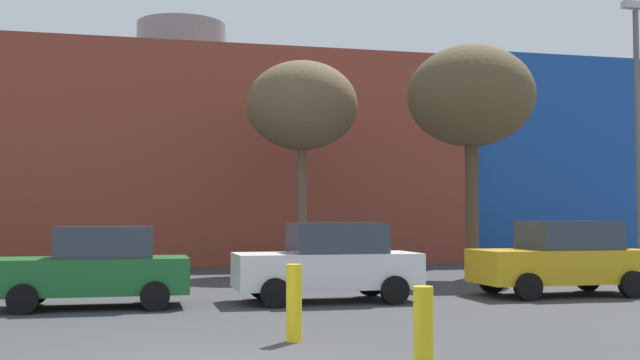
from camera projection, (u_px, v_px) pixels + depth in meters
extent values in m
cube|color=brown|center=(181.00, 163.00, 34.54)|extent=(23.50, 11.21, 8.70)
cube|color=#19479E|center=(508.00, 165.00, 38.28)|extent=(8.91, 10.09, 9.07)
cylinder|color=slate|center=(182.00, 46.00, 34.80)|extent=(4.00, 4.00, 2.00)
cube|color=#1E662D|center=(93.00, 276.00, 15.98)|extent=(3.92, 1.68, 0.75)
cube|color=#333D47|center=(105.00, 242.00, 16.07)|extent=(1.96, 1.49, 0.65)
cylinder|color=black|center=(23.00, 299.00, 14.84)|extent=(0.60, 0.21, 0.60)
cylinder|color=black|center=(34.00, 291.00, 16.51)|extent=(0.60, 0.21, 0.60)
cylinder|color=black|center=(155.00, 296.00, 15.41)|extent=(0.60, 0.21, 0.60)
cylinder|color=black|center=(153.00, 288.00, 17.09)|extent=(0.60, 0.21, 0.60)
cube|color=white|center=(326.00, 270.00, 17.14)|extent=(4.09, 1.75, 0.78)
cube|color=#333D47|center=(336.00, 238.00, 17.23)|extent=(2.05, 1.56, 0.68)
cylinder|color=black|center=(275.00, 293.00, 15.94)|extent=(0.62, 0.21, 0.62)
cylinder|color=black|center=(262.00, 285.00, 17.69)|extent=(0.62, 0.21, 0.62)
cylinder|color=black|center=(395.00, 290.00, 16.55)|extent=(0.62, 0.21, 0.62)
cylinder|color=black|center=(370.00, 283.00, 18.29)|extent=(0.62, 0.21, 0.62)
cube|color=gold|center=(560.00, 266.00, 18.48)|extent=(4.17, 1.79, 0.79)
cube|color=#333D47|center=(568.00, 235.00, 18.57)|extent=(2.09, 1.59, 0.70)
cylinder|color=black|center=(528.00, 287.00, 17.26)|extent=(0.64, 0.22, 0.64)
cylinder|color=black|center=(492.00, 280.00, 19.04)|extent=(0.64, 0.22, 0.64)
cylinder|color=black|center=(632.00, 284.00, 17.88)|extent=(0.64, 0.22, 0.64)
cylinder|color=black|center=(588.00, 278.00, 19.66)|extent=(0.64, 0.22, 0.64)
cylinder|color=brown|center=(302.00, 205.00, 25.75)|extent=(0.33, 0.33, 4.65)
ellipsoid|color=brown|center=(302.00, 106.00, 25.91)|extent=(3.79, 3.79, 3.03)
cylinder|color=brown|center=(472.00, 204.00, 23.79)|extent=(0.41, 0.41, 4.61)
ellipsoid|color=brown|center=(471.00, 96.00, 23.96)|extent=(3.98, 3.98, 3.19)
cylinder|color=yellow|center=(294.00, 303.00, 11.64)|extent=(0.24, 0.24, 1.17)
cylinder|color=yellow|center=(423.00, 331.00, 9.12)|extent=(0.24, 0.24, 1.06)
cylinder|color=#59595E|center=(638.00, 146.00, 21.66)|extent=(0.16, 0.16, 7.81)
cube|color=#B2B2B2|center=(635.00, 5.00, 21.85)|extent=(0.80, 0.24, 0.20)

